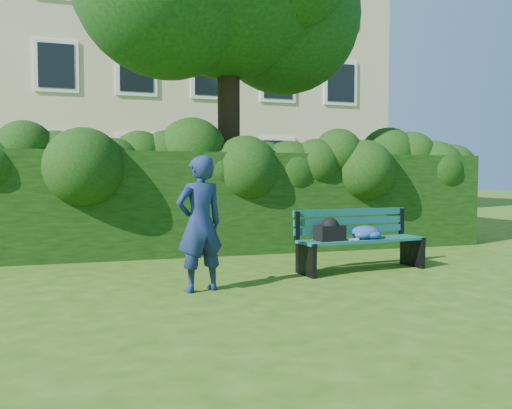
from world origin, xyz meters
name	(u,v)px	position (x,y,z in m)	size (l,w,h in m)	color
ground	(268,274)	(0.00, 0.00, 0.00)	(80.00, 80.00, 0.00)	#2F5310
apartment_building	(161,63)	(0.00, 13.99, 6.00)	(16.00, 8.08, 12.00)	#C4B683
hedge	(231,203)	(0.00, 2.20, 0.90)	(10.00, 1.00, 1.80)	black
park_bench	(356,237)	(1.31, -0.13, 0.50)	(2.01, 0.79, 0.89)	#0E4639
man_reading	(200,224)	(-1.11, -0.79, 0.81)	(0.59, 0.39, 1.62)	navy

